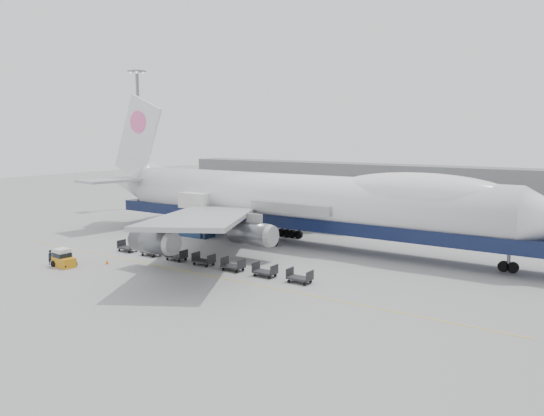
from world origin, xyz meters
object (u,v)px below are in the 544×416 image
Objects in this scene: baggage_tug at (63,259)px; ground_worker at (51,257)px; airliner at (302,200)px; catering_truck at (196,212)px.

ground_worker is (-1.89, -0.21, -0.05)m from baggage_tug.
catering_truck is (-14.64, -3.48, -2.19)m from airliner.
baggage_tug is 1.90m from ground_worker.
baggage_tug is at bearing -68.10° from ground_worker.
catering_truck is at bearing 9.05° from ground_worker.
ground_worker is (-16.98, -24.08, -4.82)m from airliner.
baggage_tug is (-15.09, -23.87, -4.78)m from airliner.
airliner is 41.89× the size of ground_worker.
baggage_tug is 1.71× the size of ground_worker.
airliner is at bearing 63.23° from baggage_tug.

